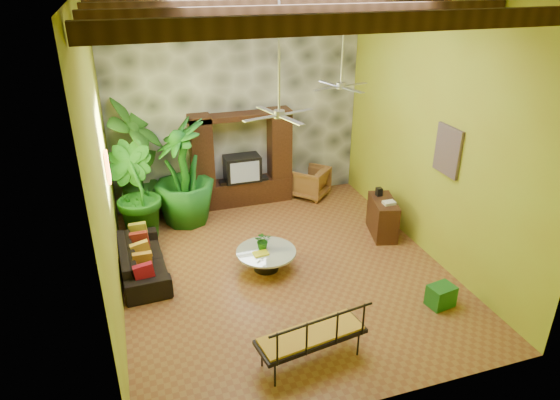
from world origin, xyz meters
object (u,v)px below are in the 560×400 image
object	(u,v)px
sofa	(142,259)
iron_bench	(313,335)
ceiling_fan_back	(341,75)
side_console	(383,217)
green_bin	(441,296)
tall_plant_b	(134,193)
coffee_table	(266,257)
ceiling_fan_front	(279,102)
tall_plant_c	(183,173)
tall_plant_a	(138,161)
wicker_armchair	(310,182)
entertainment_center	(242,166)

from	to	relation	value
sofa	iron_bench	xyz separation A→B (m)	(2.19, -3.25, 0.23)
sofa	ceiling_fan_back	bearing A→B (deg)	-85.25
side_console	green_bin	bearing A→B (deg)	-81.36
ceiling_fan_back	tall_plant_b	world-z (taller)	ceiling_fan_back
ceiling_fan_back	coffee_table	distance (m)	3.84
ceiling_fan_back	green_bin	size ratio (longest dim) A/B	4.22
ceiling_fan_front	tall_plant_b	distance (m)	4.21
tall_plant_b	coffee_table	world-z (taller)	tall_plant_b
side_console	ceiling_fan_back	bearing A→B (deg)	162.13
tall_plant_b	green_bin	bearing A→B (deg)	-40.61
tall_plant_c	side_console	size ratio (longest dim) A/B	2.34
coffee_table	tall_plant_b	bearing A→B (deg)	137.30
sofa	tall_plant_b	size ratio (longest dim) A/B	0.99
side_console	tall_plant_a	bearing A→B (deg)	168.04
ceiling_fan_back	wicker_armchair	xyz separation A→B (m)	(0.11, 1.79, -3.02)
entertainment_center	green_bin	bearing A→B (deg)	-66.29
ceiling_fan_front	coffee_table	bearing A→B (deg)	102.57
ceiling_fan_front	sofa	world-z (taller)	ceiling_fan_front
tall_plant_a	iron_bench	bearing A→B (deg)	-70.45
iron_bench	ceiling_fan_back	bearing A→B (deg)	53.63
ceiling_fan_back	tall_plant_a	size ratio (longest dim) A/B	0.66
entertainment_center	tall_plant_a	xyz separation A→B (m)	(-2.39, -0.08, 0.44)
side_console	entertainment_center	bearing A→B (deg)	149.25
entertainment_center	tall_plant_c	distance (m)	1.60
ceiling_fan_back	coffee_table	bearing A→B (deg)	-149.69
sofa	coffee_table	xyz separation A→B (m)	(2.28, -0.58, -0.04)
tall_plant_a	tall_plant_b	bearing A→B (deg)	-100.73
ceiling_fan_back	wicker_armchair	bearing A→B (deg)	86.35
ceiling_fan_back	tall_plant_c	world-z (taller)	ceiling_fan_back
tall_plant_c	side_console	world-z (taller)	tall_plant_c
tall_plant_b	coffee_table	xyz separation A→B (m)	(2.25, -2.08, -0.79)
wicker_armchair	sofa	bearing A→B (deg)	-15.17
entertainment_center	ceiling_fan_back	world-z (taller)	ceiling_fan_back
ceiling_fan_back	green_bin	xyz separation A→B (m)	(0.63, -3.15, -3.21)
green_bin	tall_plant_a	bearing A→B (deg)	132.78
tall_plant_a	iron_bench	size ratio (longest dim) A/B	1.65
wicker_armchair	tall_plant_c	distance (m)	3.32
iron_bench	green_bin	size ratio (longest dim) A/B	3.85
ceiling_fan_back	entertainment_center	bearing A→B (deg)	129.57
sofa	tall_plant_b	bearing A→B (deg)	-3.38
entertainment_center	iron_bench	size ratio (longest dim) A/B	1.42
sofa	tall_plant_b	world-z (taller)	tall_plant_b
sofa	entertainment_center	bearing A→B (deg)	-48.81
coffee_table	wicker_armchair	bearing A→B (deg)	55.19
coffee_table	iron_bench	distance (m)	2.68
ceiling_fan_front	sofa	size ratio (longest dim) A/B	0.90
coffee_table	iron_bench	world-z (taller)	iron_bench
ceiling_fan_back	tall_plant_b	xyz separation A→B (m)	(-4.16, 0.96, -2.36)
tall_plant_c	coffee_table	size ratio (longest dim) A/B	2.08
entertainment_center	ceiling_fan_front	xyz separation A→B (m)	(-0.20, -3.54, 2.44)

